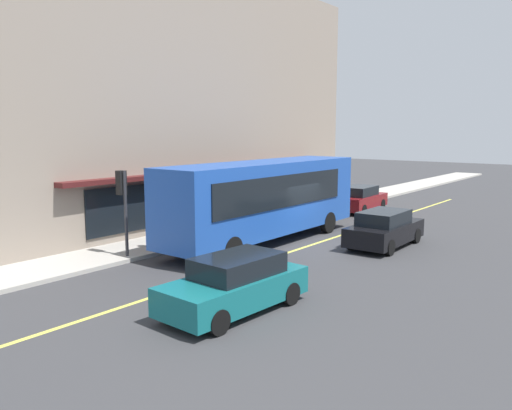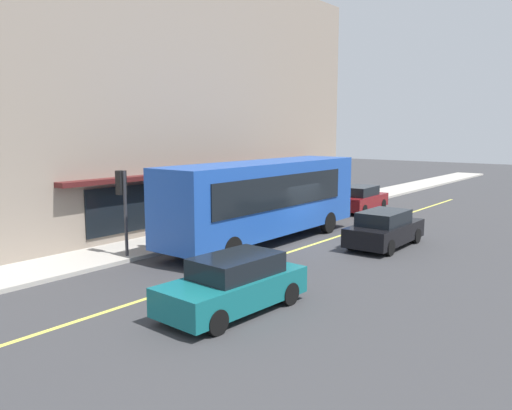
# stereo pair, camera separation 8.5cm
# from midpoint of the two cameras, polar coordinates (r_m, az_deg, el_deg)

# --- Properties ---
(ground) EXTENTS (120.00, 120.00, 0.00)m
(ground) POSITION_cam_midpoint_polar(r_m,az_deg,el_deg) (22.14, 6.54, -4.31)
(ground) COLOR #38383A
(sidewalk) EXTENTS (80.00, 2.72, 0.15)m
(sidewalk) POSITION_cam_midpoint_polar(r_m,az_deg,el_deg) (25.08, -3.30, -2.59)
(sidewalk) COLOR #B2ADA3
(sidewalk) RESTS_ON ground
(lane_centre_stripe) EXTENTS (36.00, 0.16, 0.01)m
(lane_centre_stripe) POSITION_cam_midpoint_polar(r_m,az_deg,el_deg) (22.14, 6.54, -4.30)
(lane_centre_stripe) COLOR #D8D14C
(lane_centre_stripe) RESTS_ON ground
(storefront_building) EXTENTS (24.75, 8.63, 12.89)m
(storefront_building) POSITION_cam_midpoint_polar(r_m,az_deg,el_deg) (28.81, -10.98, 11.41)
(storefront_building) COLOR gray
(storefront_building) RESTS_ON ground
(bus) EXTENTS (11.16, 2.69, 3.50)m
(bus) POSITION_cam_midpoint_polar(r_m,az_deg,el_deg) (21.94, 0.88, 0.90)
(bus) COLOR #1E4CAD
(bus) RESTS_ON ground
(traffic_light) EXTENTS (0.30, 0.52, 3.20)m
(traffic_light) POSITION_cam_midpoint_polar(r_m,az_deg,el_deg) (19.64, -14.80, 1.35)
(traffic_light) COLOR #2D2D33
(traffic_light) RESTS_ON sidewalk
(car_black) EXTENTS (4.33, 1.91, 1.52)m
(car_black) POSITION_cam_midpoint_polar(r_m,az_deg,el_deg) (22.00, 14.03, -2.61)
(car_black) COLOR black
(car_black) RESTS_ON ground
(car_teal) EXTENTS (4.38, 2.02, 1.52)m
(car_teal) POSITION_cam_midpoint_polar(r_m,az_deg,el_deg) (13.87, -2.53, -8.83)
(car_teal) COLOR #14666B
(car_teal) RESTS_ON ground
(car_maroon) EXTENTS (4.39, 2.04, 1.52)m
(car_maroon) POSITION_cam_midpoint_polar(r_m,az_deg,el_deg) (31.18, 11.42, 0.66)
(car_maroon) COLOR maroon
(car_maroon) RESTS_ON ground
(pedestrian_waiting) EXTENTS (0.34, 0.34, 1.63)m
(pedestrian_waiting) POSITION_cam_midpoint_polar(r_m,az_deg,el_deg) (24.90, -3.57, -0.22)
(pedestrian_waiting) COLOR black
(pedestrian_waiting) RESTS_ON sidewalk
(pedestrian_mid_block) EXTENTS (0.34, 0.34, 1.83)m
(pedestrian_mid_block) POSITION_cam_midpoint_polar(r_m,az_deg,el_deg) (20.65, -11.08, -1.77)
(pedestrian_mid_block) COLOR black
(pedestrian_mid_block) RESTS_ON sidewalk
(pedestrian_near_storefront) EXTENTS (0.34, 0.34, 1.74)m
(pedestrian_near_storefront) POSITION_cam_midpoint_polar(r_m,az_deg,el_deg) (23.76, -5.25, -0.48)
(pedestrian_near_storefront) COLOR black
(pedestrian_near_storefront) RESTS_ON sidewalk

